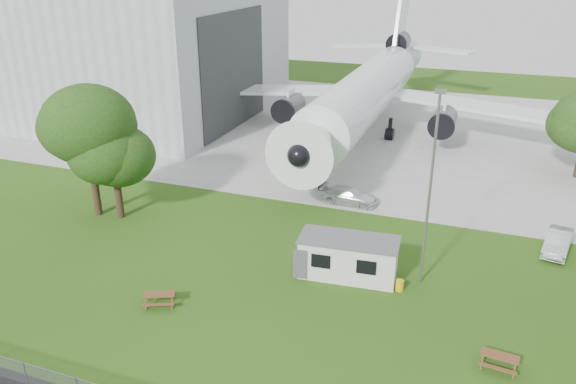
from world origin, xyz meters
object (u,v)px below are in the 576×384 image
(hangar, at_px, (95,35))
(site_cabin, at_px, (349,257))
(picnic_west, at_px, (160,305))
(picnic_east, at_px, (498,368))
(airliner, at_px, (369,89))

(hangar, distance_m, site_cabin, 52.39)
(hangar, height_order, picnic_west, hangar)
(hangar, xyz_separation_m, site_cabin, (41.72, -30.63, -8.09))
(picnic_east, bearing_deg, site_cabin, 153.48)
(hangar, relative_size, airliner, 0.90)
(site_cabin, xyz_separation_m, picnic_east, (9.18, -5.89, -1.31))
(airliner, bearing_deg, site_cabin, -79.32)
(hangar, relative_size, picnic_east, 23.89)
(airliner, bearing_deg, picnic_west, -95.64)
(hangar, bearing_deg, picnic_west, -49.35)
(picnic_east, bearing_deg, airliner, 118.46)
(hangar, bearing_deg, site_cabin, -36.28)
(hangar, height_order, airliner, hangar)
(hangar, distance_m, picnic_east, 63.35)
(hangar, distance_m, airliner, 36.21)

